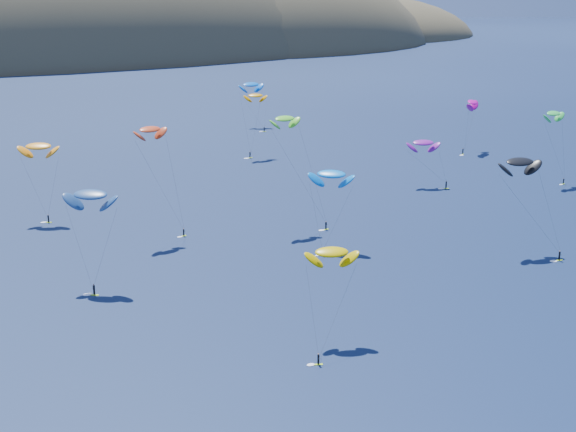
# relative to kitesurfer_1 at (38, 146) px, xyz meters

# --- Properties ---
(island) EXTENTS (730.00, 300.00, 210.00)m
(island) POSITION_rel_kitesurfer_1_xyz_m (77.90, 432.18, -28.42)
(island) COLOR #3D3526
(island) RESTS_ON ground
(kitesurfer_1) EXTENTS (10.30, 8.78, 20.32)m
(kitesurfer_1) POSITION_rel_kitesurfer_1_xyz_m (0.00, 0.00, 0.00)
(kitesurfer_1) COLOR #BEF91B
(kitesurfer_1) RESTS_ON ground
(kitesurfer_2) EXTENTS (12.10, 12.54, 16.63)m
(kitesurfer_2) POSITION_rel_kitesurfer_1_xyz_m (32.20, -86.55, -3.40)
(kitesurfer_2) COLOR #BEF91B
(kitesurfer_2) RESTS_ON ground
(kitesurfer_3) EXTENTS (11.32, 10.87, 27.21)m
(kitesurfer_3) POSITION_rel_kitesurfer_1_xyz_m (50.83, -28.85, 7.33)
(kitesurfer_3) COLOR #BEF91B
(kitesurfer_3) RESTS_ON ground
(kitesurfer_4) EXTENTS (8.91, 8.43, 24.92)m
(kitesurfer_4) POSITION_rel_kitesurfer_1_xyz_m (72.82, 43.93, 4.79)
(kitesurfer_4) COLOR #BEF91B
(kitesurfer_4) RESTS_ON ground
(kitesurfer_5) EXTENTS (10.77, 11.46, 18.47)m
(kitesurfer_5) POSITION_rel_kitesurfer_1_xyz_m (53.51, -46.59, -1.89)
(kitesurfer_5) COLOR #BEF91B
(kitesurfer_5) RESTS_ON ground
(kitesurfer_6) EXTENTS (9.82, 10.77, 14.42)m
(kitesurfer_6) POSITION_rel_kitesurfer_1_xyz_m (100.62, -12.48, -5.79)
(kitesurfer_6) COLOR #BEF91B
(kitesurfer_6) RESTS_ON ground
(kitesurfer_7) EXTENTS (10.23, 14.18, 21.63)m
(kitesurfer_7) POSITION_rel_kitesurfer_1_xyz_m (88.64, -64.97, 1.18)
(kitesurfer_7) COLOR #BEF91B
(kitesurfer_7) RESTS_ON ground
(kitesurfer_8) EXTENTS (12.10, 10.23, 18.54)m
(kitesurfer_8) POSITION_rel_kitesurfer_1_xyz_m (140.86, 18.45, -1.75)
(kitesurfer_8) COLOR #BEF91B
(kitesurfer_8) RESTS_ON ground
(kitesurfer_9) EXTENTS (10.39, 7.28, 26.36)m
(kitesurfer_9) POSITION_rel_kitesurfer_1_xyz_m (20.71, -23.56, 6.43)
(kitesurfer_9) COLOR #BEF91B
(kitesurfer_9) RESTS_ON ground
(kitesurfer_10) EXTENTS (11.01, 12.07, 20.29)m
(kitesurfer_10) POSITION_rel_kitesurfer_1_xyz_m (2.28, -46.97, -0.26)
(kitesurfer_10) COLOR #BEF91B
(kitesurfer_10) RESTS_ON ground
(kitesurfer_11) EXTENTS (9.34, 15.11, 14.18)m
(kitesurfer_11) POSITION_rel_kitesurfer_1_xyz_m (92.75, 87.59, -5.89)
(kitesurfer_11) COLOR #BEF91B
(kitesurfer_11) RESTS_ON ground
(kitesurfer_13) EXTENTS (8.60, 7.68, 21.61)m
(kitesurfer_13) POSITION_rel_kitesurfer_1_xyz_m (135.34, -24.49, 1.64)
(kitesurfer_13) COLOR #BEF91B
(kitesurfer_13) RESTS_ON ground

